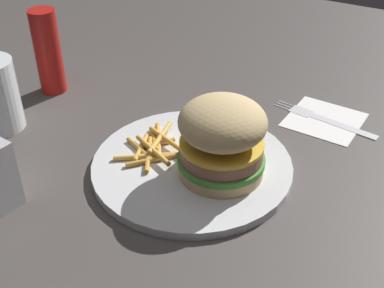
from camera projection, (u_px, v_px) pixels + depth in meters
ground_plane at (197, 184)px, 0.66m from camera, size 1.60×1.60×0.00m
plate at (192, 166)px, 0.69m from camera, size 0.27×0.27×0.01m
sandwich at (222, 138)px, 0.64m from camera, size 0.12×0.12×0.11m
fries_pile at (153, 147)px, 0.70m from camera, size 0.10×0.11×0.01m
napkin at (324, 120)px, 0.80m from camera, size 0.12×0.12×0.00m
fork at (324, 118)px, 0.80m from camera, size 0.17×0.04×0.00m
ketchup_bottle at (48, 52)px, 0.84m from camera, size 0.04×0.04×0.14m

